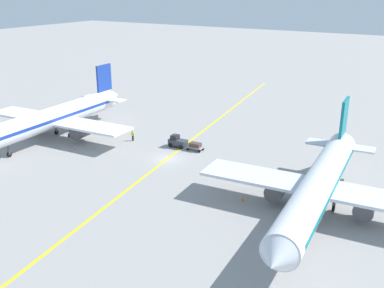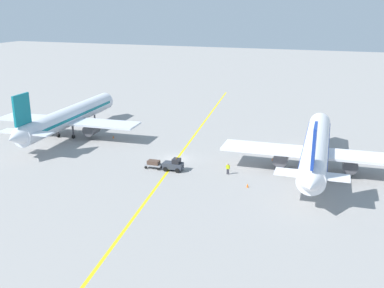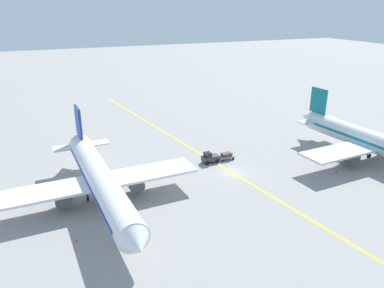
% 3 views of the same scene
% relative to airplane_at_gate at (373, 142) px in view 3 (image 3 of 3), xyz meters
% --- Properties ---
extents(ground_plane, '(400.00, 400.00, 0.00)m').
position_rel_airplane_at_gate_xyz_m(ground_plane, '(24.44, -5.70, -3.71)').
color(ground_plane, gray).
extents(apron_yellow_centreline, '(17.13, 118.88, 0.01)m').
position_rel_airplane_at_gate_xyz_m(apron_yellow_centreline, '(24.44, -5.70, -3.71)').
color(apron_yellow_centreline, yellow).
rests_on(apron_yellow_centreline, ground).
extents(airplane_at_gate, '(28.28, 35.54, 10.60)m').
position_rel_airplane_at_gate_xyz_m(airplane_at_gate, '(0.00, 0.00, 0.00)').
color(airplane_at_gate, silver).
rests_on(airplane_at_gate, ground).
extents(airplane_adjacent_stand, '(28.21, 35.51, 10.60)m').
position_rel_airplane_at_gate_xyz_m(airplane_adjacent_stand, '(46.10, -3.93, 0.00)').
color(airplane_adjacent_stand, white).
rests_on(airplane_adjacent_stand, ground).
extents(baggage_tug_dark, '(3.03, 1.81, 2.11)m').
position_rel_airplane_at_gate_xyz_m(baggage_tug_dark, '(25.96, -10.95, -2.81)').
color(baggage_tug_dark, '#333842').
rests_on(baggage_tug_dark, ground).
extents(baggage_cart_trailing, '(2.63, 1.46, 1.24)m').
position_rel_airplane_at_gate_xyz_m(baggage_cart_trailing, '(22.66, -11.02, -2.95)').
color(baggage_cart_trailing, gray).
rests_on(baggage_cart_trailing, ground).
extents(ground_crew_worker, '(0.58, 0.26, 1.68)m').
position_rel_airplane_at_gate_xyz_m(ground_crew_worker, '(34.13, -9.69, -2.80)').
color(ground_crew_worker, '#23232D').
rests_on(ground_crew_worker, ground).
extents(traffic_cone_near_nose, '(0.32, 0.32, 0.55)m').
position_rel_airplane_at_gate_xyz_m(traffic_cone_near_nose, '(38.02, -13.59, -3.43)').
color(traffic_cone_near_nose, orange).
rests_on(traffic_cone_near_nose, ground).
extents(traffic_cone_mid_apron, '(0.32, 0.32, 0.55)m').
position_rel_airplane_at_gate_xyz_m(traffic_cone_mid_apron, '(8.69, 1.28, -3.43)').
color(traffic_cone_mid_apron, orange).
rests_on(traffic_cone_mid_apron, ground).
extents(traffic_cone_by_wingtip, '(0.32, 0.32, 0.55)m').
position_rel_airplane_at_gate_xyz_m(traffic_cone_by_wingtip, '(39.31, -1.31, -3.43)').
color(traffic_cone_by_wingtip, orange).
rests_on(traffic_cone_by_wingtip, ground).
extents(traffic_cone_far_edge, '(0.32, 0.32, 0.55)m').
position_rel_airplane_at_gate_xyz_m(traffic_cone_far_edge, '(50.52, 3.99, -3.43)').
color(traffic_cone_far_edge, orange).
rests_on(traffic_cone_far_edge, ground).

